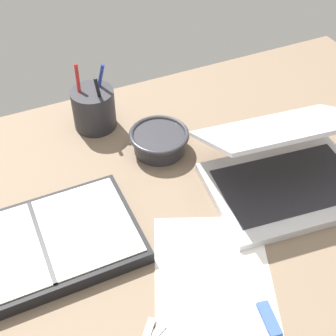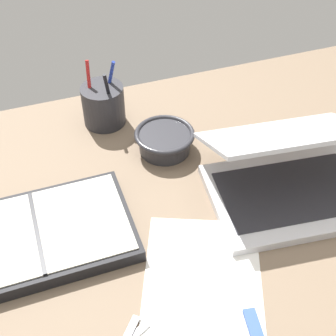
# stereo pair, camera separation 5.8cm
# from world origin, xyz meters

# --- Properties ---
(desk_top) EXTENTS (1.40, 1.00, 0.02)m
(desk_top) POSITION_xyz_m (0.00, 0.00, 0.01)
(desk_top) COLOR #75604C
(desk_top) RESTS_ON ground
(laptop) EXTENTS (0.35, 0.31, 0.18)m
(laptop) POSITION_xyz_m (0.21, 0.03, 0.07)
(laptop) COLOR silver
(laptop) RESTS_ON desk_top
(bowl) EXTENTS (0.13, 0.13, 0.05)m
(bowl) POSITION_xyz_m (0.02, 0.23, 0.05)
(bowl) COLOR #2D2D33
(bowl) RESTS_ON desk_top
(pen_cup) EXTENTS (0.10, 0.10, 0.16)m
(pen_cup) POSITION_xyz_m (-0.08, 0.37, 0.07)
(pen_cup) COLOR #28282D
(pen_cup) RESTS_ON desk_top
(planner) EXTENTS (0.34, 0.22, 0.03)m
(planner) POSITION_xyz_m (-0.28, 0.06, 0.03)
(planner) COLOR black
(planner) RESTS_ON desk_top
(paper_sheet_front) EXTENTS (0.29, 0.32, 0.00)m
(paper_sheet_front) POSITION_xyz_m (-0.03, -0.11, 0.02)
(paper_sheet_front) COLOR white
(paper_sheet_front) RESTS_ON desk_top
(usb_drive) EXTENTS (0.03, 0.07, 0.01)m
(usb_drive) POSITION_xyz_m (0.01, -0.22, 0.02)
(usb_drive) COLOR #33519E
(usb_drive) RESTS_ON desk_top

